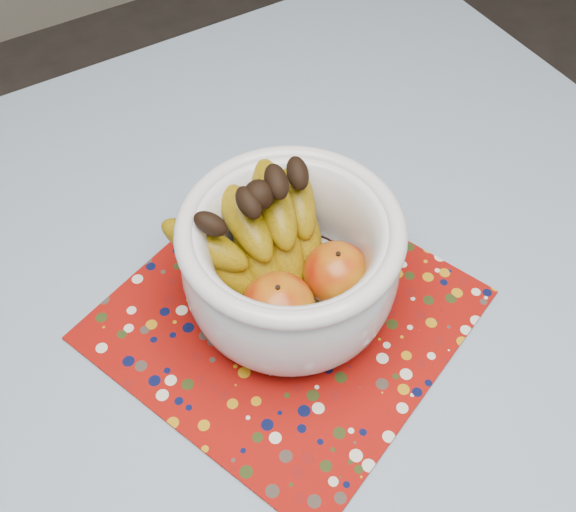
{
  "coord_description": "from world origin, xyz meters",
  "views": [
    {
      "loc": [
        -0.13,
        -0.23,
        1.4
      ],
      "look_at": [
        0.09,
        0.13,
        0.85
      ],
      "focal_mm": 42.0,
      "sensor_mm": 36.0,
      "label": 1
    }
  ],
  "objects": [
    {
      "name": "table",
      "position": [
        0.0,
        0.0,
        0.67
      ],
      "size": [
        1.2,
        1.2,
        0.75
      ],
      "color": "brown",
      "rests_on": "ground"
    },
    {
      "name": "tablecloth",
      "position": [
        0.0,
        0.0,
        0.76
      ],
      "size": [
        1.32,
        1.32,
        0.01
      ],
      "primitive_type": "cube",
      "color": "slate",
      "rests_on": "table"
    },
    {
      "name": "placemat",
      "position": [
        0.08,
        0.12,
        0.76
      ],
      "size": [
        0.45,
        0.45,
        0.0
      ],
      "primitive_type": "cube",
      "rotation": [
        0.0,
        0.0,
        0.37
      ],
      "color": "maroon",
      "rests_on": "tablecloth"
    },
    {
      "name": "fruit_bowl",
      "position": [
        0.09,
        0.14,
        0.84
      ],
      "size": [
        0.26,
        0.23,
        0.17
      ],
      "color": "silver",
      "rests_on": "placemat"
    }
  ]
}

